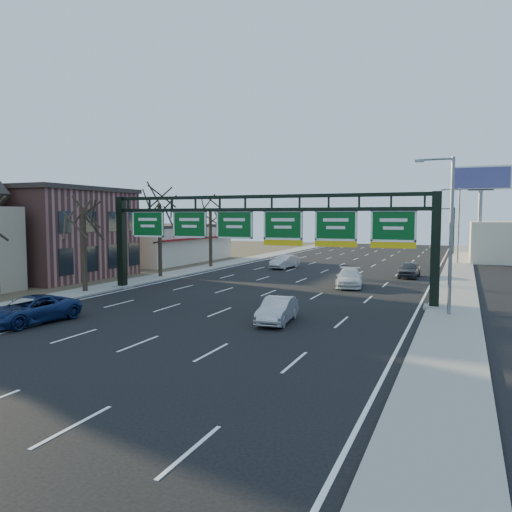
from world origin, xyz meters
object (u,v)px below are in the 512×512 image
at_px(sign_gantry, 260,231).
at_px(car_blue_suv, 31,310).
at_px(car_white_wagon, 349,278).
at_px(car_silver_sedan, 277,310).

xyz_separation_m(sign_gantry, car_blue_suv, (-8.03, -12.68, -3.90)).
distance_m(car_blue_suv, car_white_wagon, 23.91).
height_order(sign_gantry, car_silver_sedan, sign_gantry).
relative_size(sign_gantry, car_white_wagon, 4.99).
relative_size(car_silver_sedan, car_white_wagon, 0.83).
height_order(car_blue_suv, car_white_wagon, car_blue_suv).
bearing_deg(sign_gantry, car_white_wagon, 58.54).
height_order(sign_gantry, car_white_wagon, sign_gantry).
bearing_deg(car_silver_sedan, sign_gantry, 113.34).
height_order(car_silver_sedan, car_white_wagon, car_white_wagon).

